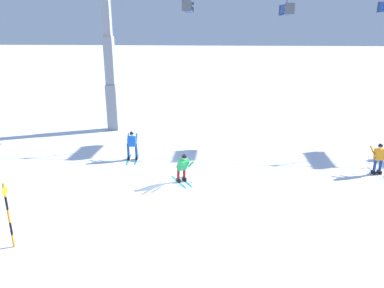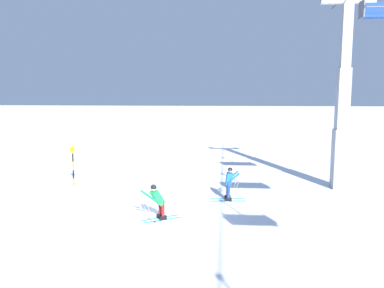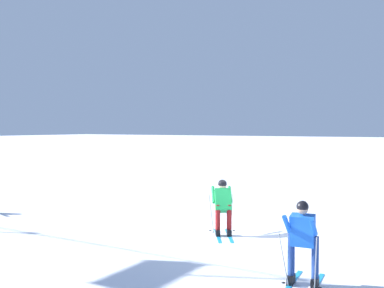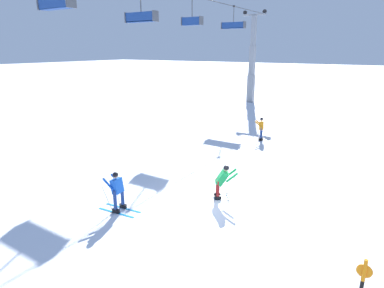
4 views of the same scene
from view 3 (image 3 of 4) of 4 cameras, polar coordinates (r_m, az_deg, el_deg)
ground_plane at (r=12.29m, az=7.60°, el=-11.44°), size 260.00×260.00×0.00m
skier_carving_main at (r=12.36m, az=3.87°, el=-7.37°), size 1.31×1.64×1.59m
skier_distant_uphill at (r=8.60m, az=13.60°, el=-11.27°), size 0.72×1.69×1.59m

